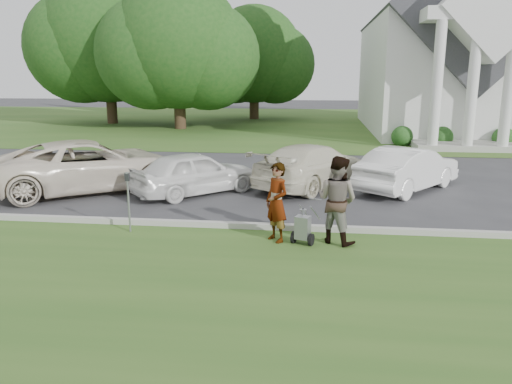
% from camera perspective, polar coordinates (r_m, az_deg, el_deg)
% --- Properties ---
extents(ground, '(120.00, 120.00, 0.00)m').
position_cam_1_polar(ground, '(11.41, 1.15, -5.16)').
color(ground, '#333335').
rests_on(ground, ground).
extents(grass_strip, '(80.00, 7.00, 0.01)m').
position_cam_1_polar(grass_strip, '(8.64, -0.88, -11.43)').
color(grass_strip, '#2F561D').
rests_on(grass_strip, ground).
extents(church_lawn, '(80.00, 30.00, 0.01)m').
position_cam_1_polar(church_lawn, '(37.96, 5.28, 7.87)').
color(church_lawn, '#2F561D').
rests_on(church_lawn, ground).
extents(curb, '(80.00, 0.18, 0.15)m').
position_cam_1_polar(curb, '(11.91, 1.42, -3.98)').
color(curb, '#9E9E93').
rests_on(curb, ground).
extents(church, '(9.19, 19.00, 24.10)m').
position_cam_1_polar(church, '(34.87, 20.89, 16.36)').
color(church, white).
rests_on(church, ground).
extents(tree_left, '(10.63, 8.40, 9.71)m').
position_cam_1_polar(tree_left, '(34.02, -8.95, 15.74)').
color(tree_left, '#332316').
rests_on(tree_left, ground).
extents(tree_far, '(11.64, 9.20, 10.73)m').
position_cam_1_polar(tree_far, '(38.86, -16.63, 15.91)').
color(tree_far, '#332316').
rests_on(tree_far, ground).
extents(tree_back, '(9.61, 7.60, 8.89)m').
position_cam_1_polar(tree_back, '(41.09, -0.24, 14.94)').
color(tree_back, '#332316').
rests_on(tree_back, ground).
extents(striping_cart, '(0.66, 0.99, 0.86)m').
position_cam_1_polar(striping_cart, '(10.87, 5.37, -4.14)').
color(striping_cart, black).
rests_on(striping_cart, ground).
extents(person_left, '(0.74, 0.76, 1.76)m').
position_cam_1_polar(person_left, '(10.89, 2.38, -1.27)').
color(person_left, '#999999').
rests_on(person_left, ground).
extents(person_right, '(1.17, 1.11, 1.92)m').
position_cam_1_polar(person_right, '(10.91, 9.23, -0.97)').
color(person_right, '#999999').
rests_on(person_right, ground).
extents(parking_meter_near, '(0.10, 0.09, 1.43)m').
position_cam_1_polar(parking_meter_near, '(11.87, -14.40, -0.32)').
color(parking_meter_near, gray).
rests_on(parking_meter_near, ground).
extents(car_a, '(6.27, 5.54, 1.61)m').
position_cam_1_polar(car_a, '(16.58, -18.45, 2.89)').
color(car_a, beige).
rests_on(car_a, ground).
extents(car_b, '(3.94, 3.84, 1.34)m').
position_cam_1_polar(car_b, '(15.39, -7.02, 2.20)').
color(car_b, white).
rests_on(car_b, ground).
extents(car_c, '(4.27, 5.15, 1.41)m').
position_cam_1_polar(car_c, '(16.38, 6.51, 3.02)').
color(car_c, beige).
rests_on(car_c, ground).
extents(car_d, '(3.76, 4.22, 1.39)m').
position_cam_1_polar(car_d, '(16.51, 16.98, 2.56)').
color(car_d, white).
rests_on(car_d, ground).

